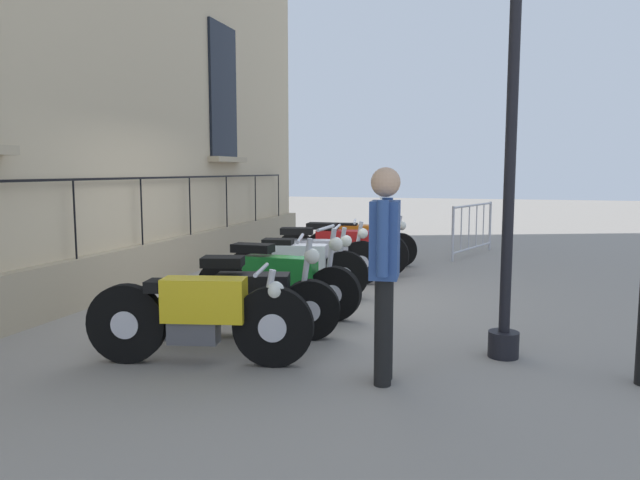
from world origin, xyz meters
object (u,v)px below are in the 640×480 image
at_px(motorcycle_yellow, 201,316).
at_px(pedestrian_standing, 385,262).
at_px(motorcycle_orange, 361,243).
at_px(crowd_barrier, 473,228).
at_px(motorcycle_white, 298,267).
at_px(motorcycle_red, 343,247).
at_px(motorcycle_silver, 317,256).
at_px(motorcycle_green, 278,281).
at_px(lamppost, 515,42).
at_px(motorcycle_black, 250,300).

xyz_separation_m(motorcycle_yellow, pedestrian_standing, (1.64, 0.01, 0.55)).
distance_m(motorcycle_orange, crowd_barrier, 2.72).
xyz_separation_m(motorcycle_white, motorcycle_red, (0.15, 1.91, 0.04)).
bearing_deg(motorcycle_yellow, motorcycle_silver, 91.14).
distance_m(motorcycle_white, motorcycle_orange, 2.94).
relative_size(motorcycle_yellow, motorcycle_red, 0.90).
height_order(motorcycle_orange, pedestrian_standing, pedestrian_standing).
height_order(motorcycle_green, motorcycle_white, motorcycle_green).
height_order(motorcycle_red, crowd_barrier, motorcycle_red).
bearing_deg(lamppost, motorcycle_white, 143.74).
xyz_separation_m(motorcycle_red, motorcycle_orange, (0.10, 1.01, -0.05)).
xyz_separation_m(motorcycle_yellow, lamppost, (2.59, 0.96, 2.39)).
bearing_deg(motorcycle_black, motorcycle_yellow, -95.97).
bearing_deg(motorcycle_orange, motorcycle_white, -94.87).
bearing_deg(motorcycle_black, lamppost, 1.69).
bearing_deg(crowd_barrier, motorcycle_green, -109.21).
distance_m(lamppost, pedestrian_standing, 2.28).
distance_m(motorcycle_yellow, motorcycle_red, 4.82).
bearing_deg(lamppost, motorcycle_orange, 116.21).
height_order(motorcycle_black, motorcycle_green, motorcycle_green).
relative_size(motorcycle_silver, motorcycle_red, 0.89).
xyz_separation_m(motorcycle_black, lamppost, (2.50, 0.07, 2.44)).
height_order(motorcycle_silver, lamppost, lamppost).
xyz_separation_m(motorcycle_white, crowd_barrier, (2.14, 4.87, 0.14)).
xyz_separation_m(motorcycle_white, lamppost, (2.64, -1.94, 2.41)).
xyz_separation_m(lamppost, pedestrian_standing, (-0.96, -0.96, -1.84)).
xyz_separation_m(motorcycle_yellow, motorcycle_silver, (-0.08, 3.94, -0.02)).
height_order(motorcycle_black, motorcycle_silver, motorcycle_black).
height_order(motorcycle_black, motorcycle_white, motorcycle_black).
distance_m(motorcycle_silver, motorcycle_orange, 1.91).
distance_m(motorcycle_red, motorcycle_orange, 1.02).
height_order(crowd_barrier, pedestrian_standing, pedestrian_standing).
xyz_separation_m(motorcycle_orange, pedestrian_standing, (1.44, -5.82, 0.57)).
distance_m(motorcycle_orange, lamppost, 5.93).
bearing_deg(motorcycle_white, motorcycle_green, -85.11).
xyz_separation_m(lamppost, crowd_barrier, (-0.50, 6.81, -2.27)).
height_order(motorcycle_silver, motorcycle_red, motorcycle_red).
bearing_deg(motorcycle_green, motorcycle_silver, 93.19).
height_order(motorcycle_yellow, motorcycle_green, motorcycle_green).
bearing_deg(motorcycle_black, motorcycle_white, 94.12).
distance_m(motorcycle_yellow, lamppost, 3.66).
height_order(lamppost, pedestrian_standing, lamppost).
height_order(motorcycle_yellow, pedestrian_standing, pedestrian_standing).
distance_m(motorcycle_red, pedestrian_standing, 5.07).
xyz_separation_m(motorcycle_yellow, motorcycle_orange, (0.20, 5.83, -0.02)).
bearing_deg(motorcycle_green, lamppost, -19.63).
relative_size(motorcycle_black, motorcycle_orange, 0.92).
bearing_deg(pedestrian_standing, lamppost, 45.01).
height_order(motorcycle_yellow, motorcycle_white, motorcycle_white).
height_order(motorcycle_white, motorcycle_silver, motorcycle_white).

